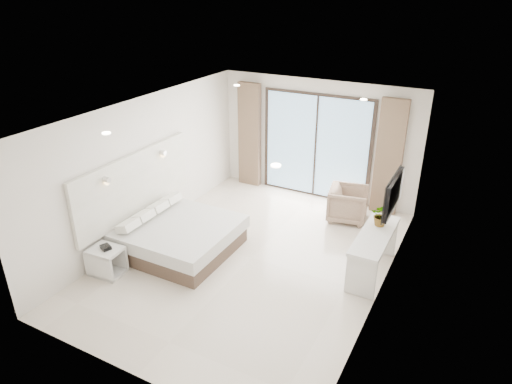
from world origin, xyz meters
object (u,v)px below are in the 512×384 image
Objects in this scene: nightstand at (107,261)px; armchair at (348,202)px; bed at (179,236)px; console_desk at (374,245)px.

nightstand is 0.72× the size of armchair.
bed is 3.58m from armchair.
armchair is (3.03, 3.84, 0.15)m from nightstand.
console_desk reaches higher than bed.
nightstand is 4.54m from console_desk.
bed is 3.51m from console_desk.
console_desk is at bearing 24.23° from nightstand.
console_desk is 1.96m from armchair.
bed is 1.22× the size of console_desk.
bed is 2.47× the size of armchair.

